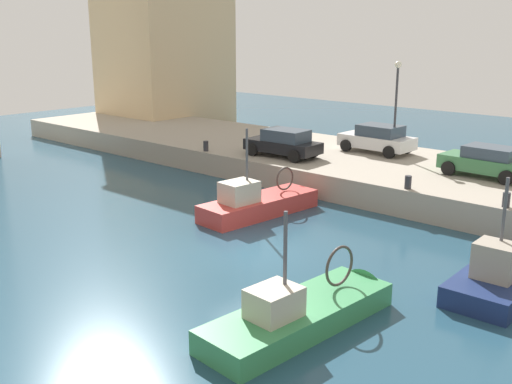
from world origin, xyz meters
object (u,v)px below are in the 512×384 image
Objects in this scene: mooring_bollard_north at (206,146)px; mooring_bollard_south at (506,200)px; fishing_boat_red at (264,210)px; fishing_boat_green at (308,320)px; quay_streetlamp at (397,93)px; parked_car_white at (378,138)px; mooring_bollard_mid at (408,182)px; parked_car_black at (284,143)px; fishing_boat_navy at (505,282)px; parked_car_green at (487,161)px.

mooring_bollard_south is at bearing -90.00° from mooring_bollard_north.
fishing_boat_red reaches higher than mooring_bollard_north.
fishing_boat_green is 1.40× the size of quay_streetlamp.
parked_car_white is at bearing -50.77° from mooring_bollard_north.
quay_streetlamp reaches higher than mooring_bollard_north.
quay_streetlamp reaches higher than mooring_bollard_mid.
parked_car_black is at bearing 78.34° from mooring_bollard_mid.
mooring_bollard_mid is (4.39, 5.70, 1.36)m from fishing_boat_navy.
parked_car_green is at bearing -39.35° from fishing_boat_red.
mooring_bollard_mid is 1.00× the size of mooring_bollard_north.
fishing_boat_green is 17.97m from mooring_bollard_north.
mooring_bollard_south is at bearing -90.00° from mooring_bollard_mid.
parked_car_black is at bearing 31.21° from fishing_boat_red.
parked_car_green is 4.50m from mooring_bollard_mid.
fishing_boat_navy is 1.16× the size of quay_streetlamp.
mooring_bollard_south is (4.39, 1.70, 1.36)m from fishing_boat_navy.
fishing_boat_navy is 14.52m from quay_streetlamp.
mooring_bollard_north is (-1.64, 4.07, -0.45)m from parked_car_black.
parked_car_green is at bearing -104.06° from parked_car_white.
fishing_boat_navy reaches higher than mooring_bollard_south.
mooring_bollard_south is at bearing -125.75° from quay_streetlamp.
fishing_boat_green is 12.29× the size of mooring_bollard_mid.
parked_car_green is 0.97× the size of parked_car_black.
fishing_boat_green reaches higher than parked_car_green.
fishing_boat_navy is 4.90m from mooring_bollard_south.
mooring_bollard_mid is at bearing 159.08° from parked_car_green.
fishing_boat_red is 6.36m from parked_car_black.
fishing_boat_navy is 10.15× the size of mooring_bollard_south.
fishing_boat_navy is 14.81m from parked_car_white.
fishing_boat_green is 6.68m from fishing_boat_navy.
fishing_boat_red reaches higher than fishing_boat_navy.
fishing_boat_navy reaches higher than parked_car_green.
fishing_boat_red is 1.63× the size of parked_car_white.
parked_car_green is 6.19m from quay_streetlamp.
mooring_bollard_mid is (-4.18, 1.60, -0.44)m from parked_car_green.
parked_car_black is 4.41m from mooring_bollard_north.
mooring_bollard_south is at bearing -123.16° from parked_car_white.
fishing_boat_green is 1.68× the size of parked_car_black.
parked_car_black is at bearing 82.19° from mooring_bollard_south.
fishing_boat_navy is 1.43× the size of parked_car_green.
parked_car_black is 7.31× the size of mooring_bollard_mid.
fishing_boat_green is 1.73× the size of parked_car_green.
mooring_bollard_south is 16.00m from mooring_bollard_north.
parked_car_green reaches higher than mooring_bollard_mid.
mooring_bollard_south is (3.58, -8.77, 1.35)m from fishing_boat_red.
fishing_boat_navy is at bearing -133.93° from parked_car_white.
quay_streetlamp is at bearing -5.68° from fishing_boat_red.
fishing_boat_red reaches higher than fishing_boat_green.
parked_car_black is at bearing -68.11° from mooring_bollard_north.
parked_car_green is 0.81× the size of quay_streetlamp.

